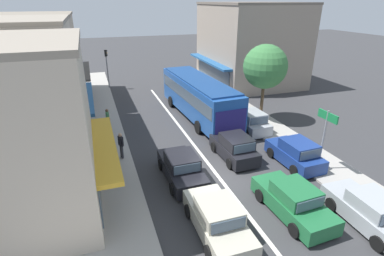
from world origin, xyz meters
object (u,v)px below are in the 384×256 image
object	(u,v)px
city_bus	(199,95)
parked_sedan_kerb_front	(371,212)
traffic_light_downstreet	(107,63)
street_tree_right	(265,67)
pedestrian_browsing_midblock	(121,144)
hatchback_queue_far_back	(234,147)
pedestrian_with_handbag_near	(108,118)
parked_hatchback_kerb_second	(295,153)
parked_hatchback_kerb_third	(250,122)
sedan_adjacent_lane_trail	(293,201)
sedan_behind_bus_near	(218,219)
sedan_queue_gap_filler	(182,168)
parked_sedan_kerb_rear	(217,98)
directional_road_sign	(326,127)

from	to	relation	value
city_bus	parked_sedan_kerb_front	bearing A→B (deg)	-79.81
traffic_light_downstreet	street_tree_right	bearing A→B (deg)	-50.65
street_tree_right	pedestrian_browsing_midblock	distance (m)	12.20
hatchback_queue_far_back	parked_sedan_kerb_front	xyz separation A→B (m)	(2.86, -7.23, -0.05)
hatchback_queue_far_back	pedestrian_browsing_midblock	distance (m)	6.81
pedestrian_with_handbag_near	pedestrian_browsing_midblock	size ratio (longest dim) A/B	1.00
parked_hatchback_kerb_second	parked_hatchback_kerb_third	world-z (taller)	same
parked_sedan_kerb_front	street_tree_right	xyz separation A→B (m)	(1.97, 12.29, 3.63)
sedan_adjacent_lane_trail	street_tree_right	world-z (taller)	street_tree_right
sedan_behind_bus_near	parked_sedan_kerb_front	world-z (taller)	same
hatchback_queue_far_back	pedestrian_browsing_midblock	size ratio (longest dim) A/B	2.30
pedestrian_with_handbag_near	pedestrian_browsing_midblock	xyz separation A→B (m)	(0.43, -4.55, -0.00)
parked_sedan_kerb_front	traffic_light_downstreet	distance (m)	27.07
sedan_queue_gap_filler	sedan_behind_bus_near	size ratio (longest dim) A/B	1.00
hatchback_queue_far_back	pedestrian_with_handbag_near	size ratio (longest dim) A/B	2.30
sedan_queue_gap_filler	pedestrian_with_handbag_near	xyz separation A→B (m)	(-3.24, 7.69, 0.40)
sedan_behind_bus_near	hatchback_queue_far_back	size ratio (longest dim) A/B	1.13
parked_sedan_kerb_front	sedan_queue_gap_filler	bearing A→B (deg)	137.37
hatchback_queue_far_back	sedan_adjacent_lane_trail	bearing A→B (deg)	-88.07
sedan_adjacent_lane_trail	parked_sedan_kerb_front	bearing A→B (deg)	-32.45
sedan_adjacent_lane_trail	sedan_behind_bus_near	bearing A→B (deg)	-179.40
pedestrian_browsing_midblock	traffic_light_downstreet	bearing A→B (deg)	88.15
hatchback_queue_far_back	pedestrian_with_handbag_near	bearing A→B (deg)	136.85
parked_sedan_kerb_rear	street_tree_right	bearing A→B (deg)	-67.90
city_bus	pedestrian_with_handbag_near	world-z (taller)	city_bus
sedan_queue_gap_filler	parked_sedan_kerb_rear	distance (m)	12.71
parked_hatchback_kerb_second	pedestrian_with_handbag_near	bearing A→B (deg)	140.18
sedan_behind_bus_near	hatchback_queue_far_back	distance (m)	6.57
directional_road_sign	street_tree_right	size ratio (longest dim) A/B	0.60
city_bus	traffic_light_downstreet	xyz separation A→B (m)	(-6.26, 11.08, 0.97)
sedan_adjacent_lane_trail	parked_sedan_kerb_front	distance (m)	3.17
sedan_behind_bus_near	pedestrian_with_handbag_near	distance (m)	12.56
hatchback_queue_far_back	parked_sedan_kerb_front	bearing A→B (deg)	-68.38
parked_hatchback_kerb_second	parked_sedan_kerb_rear	size ratio (longest dim) A/B	0.88
hatchback_queue_far_back	parked_hatchback_kerb_second	world-z (taller)	same
hatchback_queue_far_back	directional_road_sign	world-z (taller)	directional_road_sign
parked_sedan_kerb_front	directional_road_sign	size ratio (longest dim) A/B	1.18
city_bus	sedan_queue_gap_filler	bearing A→B (deg)	-115.43
parked_hatchback_kerb_second	street_tree_right	size ratio (longest dim) A/B	0.63
sedan_adjacent_lane_trail	parked_hatchback_kerb_third	xyz separation A→B (m)	(2.77, 8.96, 0.05)
sedan_behind_bus_near	directional_road_sign	distance (m)	8.10
sedan_behind_bus_near	traffic_light_downstreet	xyz separation A→B (m)	(-2.50, 23.82, 2.19)
parked_sedan_kerb_rear	pedestrian_browsing_midblock	distance (m)	12.21
parked_sedan_kerb_front	parked_hatchback_kerb_second	bearing A→B (deg)	88.14
sedan_adjacent_lane_trail	directional_road_sign	distance (m)	4.98
traffic_light_downstreet	pedestrian_with_handbag_near	distance (m)	11.93
city_bus	traffic_light_downstreet	size ratio (longest dim) A/B	2.61
sedan_behind_bus_near	pedestrian_with_handbag_near	bearing A→B (deg)	105.96
parked_sedan_kerb_rear	directional_road_sign	distance (m)	12.67
sedan_queue_gap_filler	sedan_behind_bus_near	xyz separation A→B (m)	(0.22, -4.38, 0.00)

